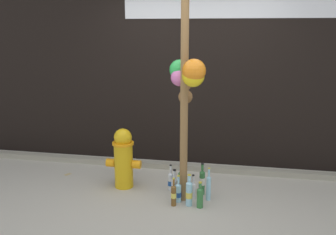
{
  "coord_description": "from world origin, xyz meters",
  "views": [
    {
      "loc": [
        0.69,
        -3.94,
        2.03
      ],
      "look_at": [
        -0.11,
        0.22,
        1.01
      ],
      "focal_mm": 40.29,
      "sensor_mm": 36.0,
      "label": 1
    }
  ],
  "objects_px": {
    "bottle_0": "(171,181)",
    "bottle_8": "(178,192)",
    "fire_hydrant": "(123,158)",
    "bottle_1": "(209,187)",
    "bottle_4": "(174,195)",
    "bottle_7": "(193,189)",
    "bottle_6": "(181,181)",
    "bottle_3": "(189,193)",
    "memorial_post": "(186,66)",
    "bottle_5": "(202,181)",
    "bottle_2": "(174,186)",
    "bottle_9": "(200,197)"
  },
  "relations": [
    {
      "from": "bottle_0",
      "to": "bottle_8",
      "type": "height_order",
      "value": "bottle_0"
    },
    {
      "from": "fire_hydrant",
      "to": "bottle_1",
      "type": "bearing_deg",
      "value": -9.56
    },
    {
      "from": "fire_hydrant",
      "to": "bottle_1",
      "type": "distance_m",
      "value": 1.15
    },
    {
      "from": "bottle_4",
      "to": "bottle_7",
      "type": "relative_size",
      "value": 1.12
    },
    {
      "from": "bottle_4",
      "to": "bottle_6",
      "type": "bearing_deg",
      "value": 84.97
    },
    {
      "from": "bottle_3",
      "to": "bottle_8",
      "type": "bearing_deg",
      "value": 152.98
    },
    {
      "from": "memorial_post",
      "to": "bottle_8",
      "type": "bearing_deg",
      "value": -141.1
    },
    {
      "from": "bottle_4",
      "to": "bottle_7",
      "type": "height_order",
      "value": "bottle_4"
    },
    {
      "from": "bottle_1",
      "to": "bottle_5",
      "type": "xyz_separation_m",
      "value": [
        -0.09,
        0.14,
        0.01
      ]
    },
    {
      "from": "memorial_post",
      "to": "bottle_0",
      "type": "distance_m",
      "value": 1.52
    },
    {
      "from": "bottle_4",
      "to": "bottle_7",
      "type": "xyz_separation_m",
      "value": [
        0.2,
        0.23,
        -0.02
      ]
    },
    {
      "from": "memorial_post",
      "to": "bottle_1",
      "type": "bearing_deg",
      "value": 12.36
    },
    {
      "from": "bottle_1",
      "to": "bottle_6",
      "type": "relative_size",
      "value": 1.11
    },
    {
      "from": "fire_hydrant",
      "to": "bottle_7",
      "type": "relative_size",
      "value": 2.55
    },
    {
      "from": "bottle_4",
      "to": "bottle_0",
      "type": "bearing_deg",
      "value": 105.01
    },
    {
      "from": "bottle_6",
      "to": "bottle_8",
      "type": "bearing_deg",
      "value": -89.23
    },
    {
      "from": "memorial_post",
      "to": "bottle_0",
      "type": "bearing_deg",
      "value": 130.79
    },
    {
      "from": "bottle_2",
      "to": "bottle_5",
      "type": "bearing_deg",
      "value": 24.23
    },
    {
      "from": "fire_hydrant",
      "to": "bottle_4",
      "type": "xyz_separation_m",
      "value": [
        0.73,
        -0.42,
        -0.26
      ]
    },
    {
      "from": "memorial_post",
      "to": "bottle_8",
      "type": "height_order",
      "value": "memorial_post"
    },
    {
      "from": "fire_hydrant",
      "to": "bottle_8",
      "type": "height_order",
      "value": "fire_hydrant"
    },
    {
      "from": "bottle_3",
      "to": "bottle_6",
      "type": "distance_m",
      "value": 0.37
    },
    {
      "from": "memorial_post",
      "to": "bottle_4",
      "type": "relative_size",
      "value": 7.96
    },
    {
      "from": "memorial_post",
      "to": "bottle_6",
      "type": "height_order",
      "value": "memorial_post"
    },
    {
      "from": "bottle_4",
      "to": "bottle_9",
      "type": "relative_size",
      "value": 1.09
    },
    {
      "from": "bottle_5",
      "to": "bottle_7",
      "type": "distance_m",
      "value": 0.18
    },
    {
      "from": "bottle_4",
      "to": "bottle_5",
      "type": "distance_m",
      "value": 0.47
    },
    {
      "from": "bottle_5",
      "to": "memorial_post",
      "type": "bearing_deg",
      "value": -132.79
    },
    {
      "from": "bottle_1",
      "to": "bottle_8",
      "type": "height_order",
      "value": "bottle_1"
    },
    {
      "from": "bottle_5",
      "to": "bottle_7",
      "type": "bearing_deg",
      "value": -124.5
    },
    {
      "from": "bottle_4",
      "to": "bottle_6",
      "type": "xyz_separation_m",
      "value": [
        0.03,
        0.38,
        0.01
      ]
    },
    {
      "from": "bottle_3",
      "to": "bottle_7",
      "type": "height_order",
      "value": "bottle_3"
    },
    {
      "from": "bottle_2",
      "to": "bottle_3",
      "type": "bearing_deg",
      "value": -41.48
    },
    {
      "from": "bottle_2",
      "to": "bottle_0",
      "type": "bearing_deg",
      "value": 112.15
    },
    {
      "from": "fire_hydrant",
      "to": "bottle_9",
      "type": "height_order",
      "value": "fire_hydrant"
    },
    {
      "from": "bottle_1",
      "to": "bottle_2",
      "type": "distance_m",
      "value": 0.42
    },
    {
      "from": "memorial_post",
      "to": "bottle_9",
      "type": "height_order",
      "value": "memorial_post"
    },
    {
      "from": "bottle_8",
      "to": "bottle_9",
      "type": "relative_size",
      "value": 1.06
    },
    {
      "from": "bottle_2",
      "to": "bottle_8",
      "type": "xyz_separation_m",
      "value": [
        0.07,
        -0.11,
        -0.02
      ]
    },
    {
      "from": "bottle_3",
      "to": "memorial_post",
      "type": "bearing_deg",
      "value": 117.54
    },
    {
      "from": "fire_hydrant",
      "to": "bottle_3",
      "type": "distance_m",
      "value": 1.01
    },
    {
      "from": "bottle_7",
      "to": "memorial_post",
      "type": "bearing_deg",
      "value": -145.47
    },
    {
      "from": "bottle_5",
      "to": "bottle_8",
      "type": "bearing_deg",
      "value": -134.88
    },
    {
      "from": "bottle_0",
      "to": "bottle_1",
      "type": "relative_size",
      "value": 0.83
    },
    {
      "from": "fire_hydrant",
      "to": "bottle_6",
      "type": "distance_m",
      "value": 0.8
    },
    {
      "from": "fire_hydrant",
      "to": "bottle_3",
      "type": "xyz_separation_m",
      "value": [
        0.9,
        -0.38,
        -0.23
      ]
    },
    {
      "from": "bottle_1",
      "to": "bottle_9",
      "type": "relative_size",
      "value": 1.3
    },
    {
      "from": "bottle_3",
      "to": "bottle_2",
      "type": "bearing_deg",
      "value": 138.52
    },
    {
      "from": "bottle_9",
      "to": "bottle_7",
      "type": "bearing_deg",
      "value": 116.14
    },
    {
      "from": "bottle_7",
      "to": "bottle_9",
      "type": "bearing_deg",
      "value": -63.86
    }
  ]
}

